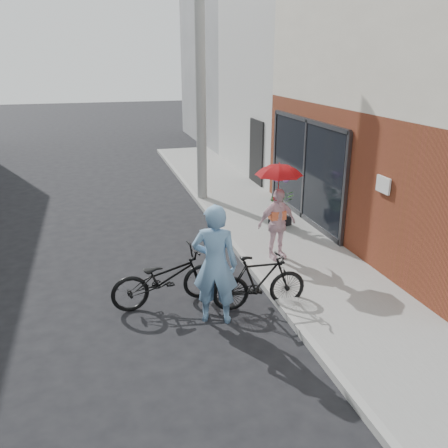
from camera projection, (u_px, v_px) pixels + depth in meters
name	position (u px, v px, depth m)	size (l,w,h in m)	color
ground	(219.00, 301.00, 8.24)	(80.00, 80.00, 0.00)	black
sidewalk	(287.00, 245.00, 10.57)	(2.20, 24.00, 0.12)	gray
curb	(237.00, 250.00, 10.28)	(0.12, 24.00, 0.12)	#9E9E99
plaster_building	(347.00, 72.00, 17.07)	(8.00, 6.00, 7.00)	silver
east_building_far	(276.00, 68.00, 23.43)	(8.00, 8.00, 7.00)	gray
utility_pole	(200.00, 77.00, 12.80)	(0.28, 0.28, 7.00)	#9E9E99
officer	(215.00, 265.00, 7.34)	(0.71, 0.47, 1.96)	#6C97C0
bike_left	(166.00, 278.00, 8.00)	(0.65, 1.87, 0.98)	black
bike_right	(260.00, 282.00, 7.89)	(0.45, 1.60, 0.96)	black
kimono_woman	(277.00, 224.00, 9.51)	(0.86, 0.36, 1.46)	silver
parasol	(279.00, 169.00, 9.14)	(0.88, 0.88, 0.78)	red
planter	(280.00, 220.00, 11.64)	(0.41, 0.41, 0.22)	black
potted_plant	(281.00, 203.00, 11.50)	(0.60, 0.52, 0.66)	#386C2B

